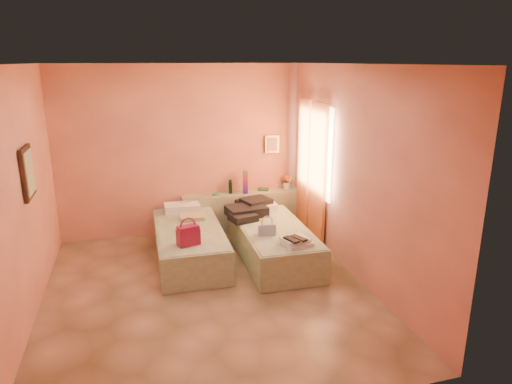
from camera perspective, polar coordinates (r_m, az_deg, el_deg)
ground at (r=5.98m, az=-6.09°, el=-12.30°), size 4.50×4.50×0.00m
room_walls at (r=5.95m, az=-5.58°, el=5.88°), size 4.02×4.51×2.81m
headboard_ledge at (r=7.93m, az=-1.79°, el=-2.37°), size 2.05×0.30×0.65m
bed_left at (r=6.81m, az=-8.32°, el=-6.41°), size 0.94×2.02×0.50m
bed_right at (r=6.77m, az=2.18°, el=-6.35°), size 0.94×2.02×0.50m
water_bottle at (r=7.78m, az=-3.22°, el=0.65°), size 0.07×0.07×0.23m
rainbow_box at (r=7.76m, az=-1.35°, el=1.25°), size 0.11×0.11×0.40m
small_dish at (r=7.74m, az=-5.01°, el=-0.24°), size 0.17×0.17×0.03m
green_book at (r=7.99m, az=0.91°, el=0.33°), size 0.22×0.20×0.03m
flower_vase at (r=8.08m, az=3.90°, el=1.43°), size 0.22×0.22×0.29m
magenta_handbag at (r=6.07m, az=-8.47°, el=-5.35°), size 0.32×0.23×0.27m
khaki_garment at (r=7.06m, az=-8.01°, el=-3.12°), size 0.37×0.30×0.06m
clothes_pile at (r=7.14m, az=-0.78°, el=-2.18°), size 0.81×0.81×0.19m
blue_handbag at (r=6.36m, az=1.37°, el=-4.69°), size 0.26×0.14×0.16m
towel_stack at (r=6.04m, az=5.16°, el=-6.21°), size 0.40×0.35×0.10m
sandal_pair at (r=5.96m, az=4.94°, el=-5.88°), size 0.25×0.29×0.02m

